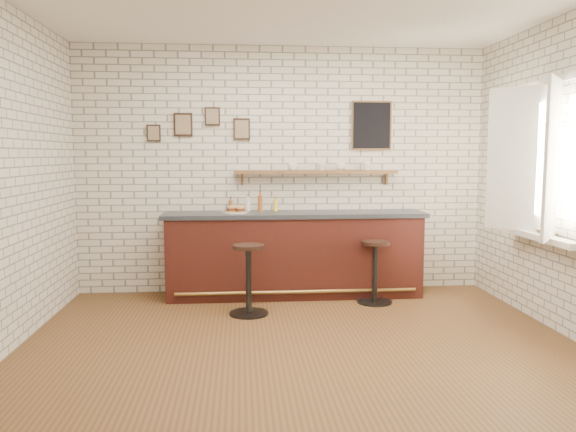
% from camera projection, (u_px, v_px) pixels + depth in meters
% --- Properties ---
extents(ground, '(5.00, 5.00, 0.00)m').
position_uv_depth(ground, '(300.00, 342.00, 5.09)').
color(ground, brown).
rests_on(ground, ground).
extents(bar_counter, '(3.10, 0.65, 1.01)m').
position_uv_depth(bar_counter, '(294.00, 254.00, 6.73)').
color(bar_counter, '#3E1510').
rests_on(bar_counter, ground).
extents(sandwich_plate, '(0.28, 0.28, 0.01)m').
position_uv_depth(sandwich_plate, '(235.00, 212.00, 6.59)').
color(sandwich_plate, white).
rests_on(sandwich_plate, bar_counter).
extents(ciabatta_sandwich, '(0.24, 0.17, 0.07)m').
position_uv_depth(ciabatta_sandwich, '(236.00, 209.00, 6.59)').
color(ciabatta_sandwich, tan).
rests_on(ciabatta_sandwich, sandwich_plate).
extents(potato_chips, '(0.26, 0.19, 0.00)m').
position_uv_depth(potato_chips, '(233.00, 212.00, 6.58)').
color(potato_chips, gold).
rests_on(potato_chips, sandwich_plate).
extents(bitters_bottle_brown, '(0.05, 0.05, 0.18)m').
position_uv_depth(bitters_bottle_brown, '(231.00, 205.00, 6.78)').
color(bitters_bottle_brown, brown).
rests_on(bitters_bottle_brown, bar_counter).
extents(bitters_bottle_white, '(0.05, 0.05, 0.20)m').
position_uv_depth(bitters_bottle_white, '(248.00, 205.00, 6.79)').
color(bitters_bottle_white, white).
rests_on(bitters_bottle_white, bar_counter).
extents(bitters_bottle_amber, '(0.06, 0.06, 0.24)m').
position_uv_depth(bitters_bottle_amber, '(260.00, 203.00, 6.80)').
color(bitters_bottle_amber, '#994718').
rests_on(bitters_bottle_amber, bar_counter).
extents(condiment_bottle_yellow, '(0.05, 0.05, 0.17)m').
position_uv_depth(condiment_bottle_yellow, '(275.00, 205.00, 6.82)').
color(condiment_bottle_yellow, yellow).
rests_on(condiment_bottle_yellow, bar_counter).
extents(bar_stool_left, '(0.42, 0.42, 0.75)m').
position_uv_depth(bar_stool_left, '(249.00, 277.00, 5.94)').
color(bar_stool_left, black).
rests_on(bar_stool_left, ground).
extents(bar_stool_right, '(0.40, 0.40, 0.72)m').
position_uv_depth(bar_stool_right, '(375.00, 270.00, 6.40)').
color(bar_stool_right, black).
rests_on(bar_stool_right, ground).
extents(wall_shelf, '(2.00, 0.18, 0.18)m').
position_uv_depth(wall_shelf, '(316.00, 172.00, 6.85)').
color(wall_shelf, brown).
rests_on(wall_shelf, ground).
extents(shelf_cup_a, '(0.12, 0.12, 0.09)m').
position_uv_depth(shelf_cup_a, '(293.00, 167.00, 6.81)').
color(shelf_cup_a, white).
rests_on(shelf_cup_a, wall_shelf).
extents(shelf_cup_b, '(0.12, 0.12, 0.09)m').
position_uv_depth(shelf_cup_b, '(321.00, 167.00, 6.84)').
color(shelf_cup_b, white).
rests_on(shelf_cup_b, wall_shelf).
extents(shelf_cup_c, '(0.15, 0.15, 0.09)m').
position_uv_depth(shelf_cup_c, '(341.00, 167.00, 6.87)').
color(shelf_cup_c, white).
rests_on(shelf_cup_c, wall_shelf).
extents(shelf_cup_d, '(0.13, 0.13, 0.10)m').
position_uv_depth(shelf_cup_d, '(367.00, 166.00, 6.89)').
color(shelf_cup_d, white).
rests_on(shelf_cup_d, wall_shelf).
extents(back_wall_decor, '(2.96, 0.02, 0.56)m').
position_uv_depth(back_wall_decor, '(301.00, 126.00, 6.85)').
color(back_wall_decor, black).
rests_on(back_wall_decor, ground).
extents(window_sill, '(0.20, 1.35, 0.06)m').
position_uv_depth(window_sill, '(540.00, 236.00, 5.49)').
color(window_sill, white).
rests_on(window_sill, ground).
extents(casement_window, '(0.40, 1.30, 1.56)m').
position_uv_depth(casement_window, '(539.00, 159.00, 5.41)').
color(casement_window, white).
rests_on(casement_window, ground).
extents(book_lower, '(0.17, 0.22, 0.02)m').
position_uv_depth(book_lower, '(541.00, 233.00, 5.44)').
color(book_lower, tan).
rests_on(book_lower, window_sill).
extents(book_upper, '(0.18, 0.24, 0.02)m').
position_uv_depth(book_upper, '(539.00, 230.00, 5.47)').
color(book_upper, tan).
rests_on(book_upper, book_lower).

